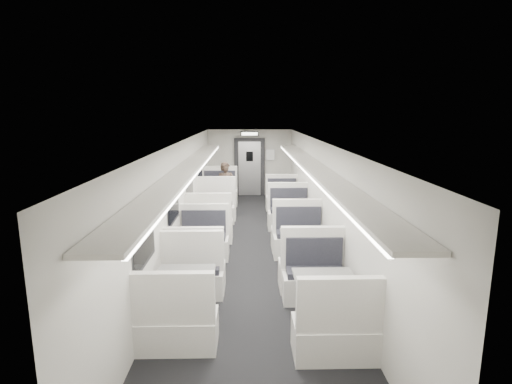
{
  "coord_description": "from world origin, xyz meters",
  "views": [
    {
      "loc": [
        -0.09,
        -8.4,
        3.0
      ],
      "look_at": [
        0.12,
        1.09,
        1.1
      ],
      "focal_mm": 28.0,
      "sensor_mm": 36.0,
      "label": 1
    }
  ],
  "objects_px": {
    "booth_right_a": "(284,203)",
    "vestibule_door": "(250,168)",
    "booth_left_d": "(186,294)",
    "booth_right_d": "(324,299)",
    "booth_left_b": "(212,216)",
    "passenger": "(226,188)",
    "booth_left_c": "(199,254)",
    "exit_sign": "(250,134)",
    "booth_right_c": "(304,251)",
    "booth_right_b": "(292,222)",
    "booth_left_a": "(218,198)"
  },
  "relations": [
    {
      "from": "booth_left_a",
      "to": "booth_right_d",
      "type": "bearing_deg",
      "value": -73.38
    },
    {
      "from": "passenger",
      "to": "exit_sign",
      "type": "distance_m",
      "value": 2.73
    },
    {
      "from": "vestibule_door",
      "to": "exit_sign",
      "type": "distance_m",
      "value": 1.33
    },
    {
      "from": "booth_right_d",
      "to": "vestibule_door",
      "type": "bearing_deg",
      "value": 96.3
    },
    {
      "from": "booth_left_c",
      "to": "booth_left_b",
      "type": "bearing_deg",
      "value": 90.0
    },
    {
      "from": "booth_left_b",
      "to": "passenger",
      "type": "height_order",
      "value": "passenger"
    },
    {
      "from": "booth_left_c",
      "to": "booth_right_d",
      "type": "xyz_separation_m",
      "value": [
        2.0,
        -1.92,
        0.0
      ]
    },
    {
      "from": "exit_sign",
      "to": "booth_left_c",
      "type": "bearing_deg",
      "value": -98.56
    },
    {
      "from": "booth_right_c",
      "to": "exit_sign",
      "type": "distance_m",
      "value": 6.92
    },
    {
      "from": "booth_left_d",
      "to": "booth_right_b",
      "type": "distance_m",
      "value": 4.28
    },
    {
      "from": "booth_left_a",
      "to": "passenger",
      "type": "distance_m",
      "value": 0.54
    },
    {
      "from": "booth_right_b",
      "to": "booth_right_c",
      "type": "bearing_deg",
      "value": -90.0
    },
    {
      "from": "booth_left_b",
      "to": "booth_right_a",
      "type": "relative_size",
      "value": 1.1
    },
    {
      "from": "booth_left_d",
      "to": "booth_right_d",
      "type": "relative_size",
      "value": 0.98
    },
    {
      "from": "booth_left_c",
      "to": "exit_sign",
      "type": "height_order",
      "value": "exit_sign"
    },
    {
      "from": "passenger",
      "to": "booth_right_c",
      "type": "bearing_deg",
      "value": -83.22
    },
    {
      "from": "booth_left_d",
      "to": "passenger",
      "type": "height_order",
      "value": "passenger"
    },
    {
      "from": "booth_left_a",
      "to": "exit_sign",
      "type": "xyz_separation_m",
      "value": [
        1.0,
        1.87,
        1.86
      ]
    },
    {
      "from": "passenger",
      "to": "booth_right_a",
      "type": "bearing_deg",
      "value": -21.97
    },
    {
      "from": "booth_left_c",
      "to": "booth_left_d",
      "type": "relative_size",
      "value": 1.01
    },
    {
      "from": "booth_left_c",
      "to": "booth_right_a",
      "type": "distance_m",
      "value": 4.7
    },
    {
      "from": "vestibule_door",
      "to": "booth_left_d",
      "type": "bearing_deg",
      "value": -96.46
    },
    {
      "from": "booth_left_d",
      "to": "booth_right_c",
      "type": "bearing_deg",
      "value": 41.25
    },
    {
      "from": "booth_left_a",
      "to": "vestibule_door",
      "type": "bearing_deg",
      "value": 66.98
    },
    {
      "from": "vestibule_door",
      "to": "exit_sign",
      "type": "height_order",
      "value": "exit_sign"
    },
    {
      "from": "booth_right_b",
      "to": "passenger",
      "type": "xyz_separation_m",
      "value": [
        -1.72,
        2.39,
        0.38
      ]
    },
    {
      "from": "booth_left_c",
      "to": "booth_left_d",
      "type": "bearing_deg",
      "value": -90.0
    },
    {
      "from": "booth_left_c",
      "to": "exit_sign",
      "type": "relative_size",
      "value": 3.38
    },
    {
      "from": "passenger",
      "to": "booth_left_c",
      "type": "bearing_deg",
      "value": -108.04
    },
    {
      "from": "booth_right_a",
      "to": "vestibule_door",
      "type": "xyz_separation_m",
      "value": [
        -1.0,
        2.87,
        0.68
      ]
    },
    {
      "from": "vestibule_door",
      "to": "booth_right_d",
      "type": "bearing_deg",
      "value": -83.7
    },
    {
      "from": "booth_right_c",
      "to": "passenger",
      "type": "relative_size",
      "value": 1.41
    },
    {
      "from": "booth_left_b",
      "to": "vestibule_door",
      "type": "bearing_deg",
      "value": 77.17
    },
    {
      "from": "booth_left_d",
      "to": "booth_left_b",
      "type": "bearing_deg",
      "value": 90.0
    },
    {
      "from": "booth_left_d",
      "to": "exit_sign",
      "type": "distance_m",
      "value": 8.61
    },
    {
      "from": "booth_right_b",
      "to": "vestibule_door",
      "type": "height_order",
      "value": "vestibule_door"
    },
    {
      "from": "vestibule_door",
      "to": "passenger",
      "type": "bearing_deg",
      "value": -105.19
    },
    {
      "from": "booth_left_b",
      "to": "booth_right_b",
      "type": "relative_size",
      "value": 1.01
    },
    {
      "from": "booth_left_b",
      "to": "booth_right_d",
      "type": "xyz_separation_m",
      "value": [
        2.0,
        -4.66,
        -0.02
      ]
    },
    {
      "from": "vestibule_door",
      "to": "booth_left_b",
      "type": "bearing_deg",
      "value": -102.83
    },
    {
      "from": "exit_sign",
      "to": "vestibule_door",
      "type": "bearing_deg",
      "value": 90.0
    },
    {
      "from": "booth_right_a",
      "to": "booth_right_d",
      "type": "distance_m",
      "value": 6.18
    },
    {
      "from": "booth_right_a",
      "to": "vestibule_door",
      "type": "height_order",
      "value": "vestibule_door"
    },
    {
      "from": "booth_left_c",
      "to": "vestibule_door",
      "type": "xyz_separation_m",
      "value": [
        1.0,
        7.13,
        0.66
      ]
    },
    {
      "from": "booth_left_d",
      "to": "exit_sign",
      "type": "xyz_separation_m",
      "value": [
        1.0,
        8.34,
        1.91
      ]
    },
    {
      "from": "booth_right_a",
      "to": "booth_right_c",
      "type": "distance_m",
      "value": 4.2
    },
    {
      "from": "booth_right_d",
      "to": "booth_left_a",
      "type": "bearing_deg",
      "value": 106.62
    },
    {
      "from": "booth_left_d",
      "to": "booth_right_b",
      "type": "relative_size",
      "value": 0.93
    },
    {
      "from": "exit_sign",
      "to": "booth_right_a",
      "type": "bearing_deg",
      "value": -67.26
    },
    {
      "from": "booth_right_d",
      "to": "booth_left_b",
      "type": "bearing_deg",
      "value": 113.22
    }
  ]
}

